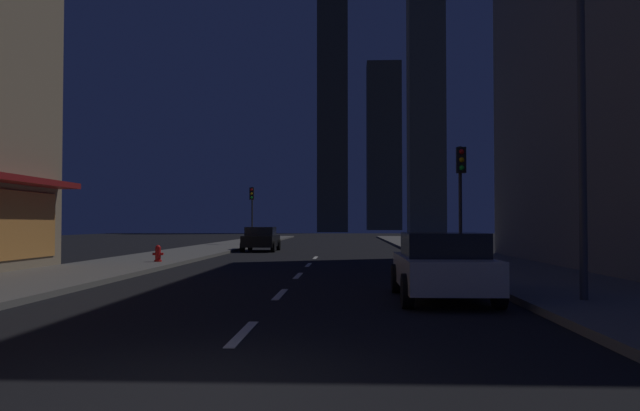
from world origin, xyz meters
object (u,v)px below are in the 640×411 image
object	(u,v)px
car_parked_far	(261,239)
fire_hydrant_far_left	(158,254)
street_lamp_right	(539,52)
traffic_light_near_right	(461,179)
car_parked_near	(442,266)
traffic_light_far_left	(252,203)

from	to	relation	value
car_parked_far	fire_hydrant_far_left	xyz separation A→B (m)	(-2.30, -12.77, -0.29)
car_parked_far	street_lamp_right	size ratio (longest dim) A/B	0.64
traffic_light_near_right	street_lamp_right	distance (m)	9.59
car_parked_far	car_parked_near	bearing A→B (deg)	-73.00
car_parked_far	street_lamp_right	world-z (taller)	street_lamp_right
traffic_light_near_right	street_lamp_right	size ratio (longest dim) A/B	0.64
car_parked_near	car_parked_far	size ratio (longest dim) A/B	1.00
traffic_light_near_right	car_parked_near	bearing A→B (deg)	-102.79
traffic_light_near_right	street_lamp_right	xyz separation A→B (m)	(-0.12, -9.41, 1.87)
traffic_light_far_left	street_lamp_right	world-z (taller)	street_lamp_right
car_parked_far	traffic_light_far_left	bearing A→B (deg)	102.34
street_lamp_right	traffic_light_far_left	bearing A→B (deg)	108.10
fire_hydrant_far_left	street_lamp_right	world-z (taller)	street_lamp_right
street_lamp_right	traffic_light_near_right	bearing A→B (deg)	89.27
car_parked_far	street_lamp_right	bearing A→B (deg)	-69.94
car_parked_far	traffic_light_near_right	distance (m)	17.87
car_parked_far	fire_hydrant_far_left	distance (m)	12.98
car_parked_far	traffic_light_far_left	xyz separation A→B (m)	(-1.90, 8.69, 2.45)
car_parked_far	traffic_light_far_left	size ratio (longest dim) A/B	1.01
car_parked_far	fire_hydrant_far_left	size ratio (longest dim) A/B	6.48
car_parked_near	car_parked_far	bearing A→B (deg)	107.00
street_lamp_right	fire_hydrant_far_left	bearing A→B (deg)	133.66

